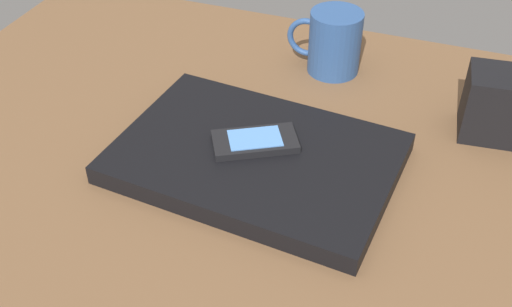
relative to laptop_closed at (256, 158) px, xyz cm
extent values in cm
cube|color=brown|center=(-6.68, 0.03, -2.77)|extent=(120.00, 80.00, 3.00)
cube|color=black|center=(0.00, 0.00, 0.00)|extent=(36.25, 26.55, 2.55)
cube|color=black|center=(0.51, -1.00, 1.75)|extent=(11.83, 9.87, 0.96)
cube|color=#5993E0|center=(0.51, -1.00, 2.31)|extent=(7.76, 6.87, 0.14)
cylinder|color=#2D518C|center=(-3.18, -25.72, 3.55)|extent=(7.90, 7.90, 9.66)
torus|color=#2D518C|center=(1.17, -25.72, 3.55)|extent=(6.31, 0.90, 6.31)
camera|label=1|loc=(-21.06, 57.17, 50.38)|focal=44.21mm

